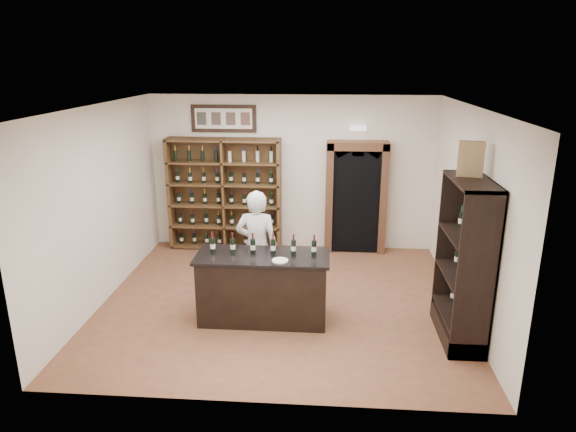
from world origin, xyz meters
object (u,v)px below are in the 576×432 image
at_px(wine_shelf, 225,194).
at_px(counter_bottle_0, 213,245).
at_px(wine_crate, 471,159).
at_px(shopkeeper, 257,247).
at_px(tasting_counter, 263,288).
at_px(side_cabinet, 464,286).

height_order(wine_shelf, counter_bottle_0, wine_shelf).
bearing_deg(wine_crate, shopkeeper, 179.31).
xyz_separation_m(counter_bottle_0, shopkeeper, (0.56, 0.53, -0.22)).
relative_size(wine_shelf, counter_bottle_0, 7.33).
height_order(tasting_counter, side_cabinet, side_cabinet).
xyz_separation_m(wine_shelf, wine_crate, (3.79, -3.04, 1.32)).
bearing_deg(side_cabinet, wine_crate, 100.67).
xyz_separation_m(wine_shelf, tasting_counter, (1.10, -2.93, -0.61)).
xyz_separation_m(counter_bottle_0, wine_crate, (3.41, -0.17, 1.32)).
bearing_deg(shopkeeper, tasting_counter, 108.68).
relative_size(counter_bottle_0, wine_crate, 0.67).
bearing_deg(shopkeeper, wine_crate, 169.74).
height_order(tasting_counter, wine_crate, wine_crate).
distance_m(side_cabinet, shopkeeper, 3.03).
distance_m(tasting_counter, shopkeeper, 0.74).
height_order(wine_shelf, shopkeeper, wine_shelf).
relative_size(wine_shelf, shopkeeper, 1.24).
distance_m(tasting_counter, counter_bottle_0, 0.95).
bearing_deg(side_cabinet, wine_shelf, 139.79).
relative_size(tasting_counter, shopkeeper, 1.06).
bearing_deg(counter_bottle_0, wine_shelf, 97.55).
bearing_deg(tasting_counter, wine_crate, -2.28).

